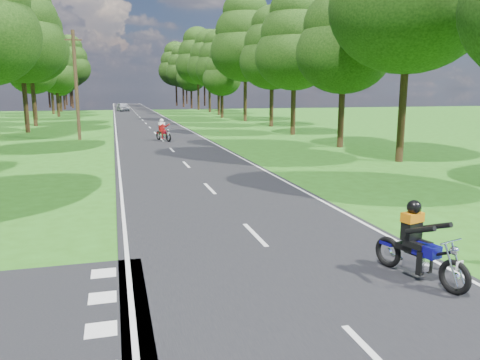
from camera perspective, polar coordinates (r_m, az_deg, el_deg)
name	(u,v)px	position (r m, az deg, el deg)	size (l,w,h in m)	color
ground	(281,262)	(10.59, 5.02, -9.93)	(160.00, 160.00, 0.00)	#275A14
main_road	(143,120)	(59.49, -11.80, 7.17)	(7.00, 140.00, 0.02)	black
road_markings	(142,121)	(57.62, -11.82, 7.06)	(7.40, 140.00, 0.01)	silver
treeline	(146,57)	(69.65, -11.38, 14.51)	(40.00, 115.35, 14.78)	black
telegraph_pole	(76,85)	(37.36, -19.34, 10.87)	(1.20, 0.26, 8.00)	#382616
rider_near_blue	(421,241)	(10.00, 21.16, -6.97)	(0.64, 1.92, 1.60)	#0F0B7B
rider_far_red	(163,130)	(35.00, -9.34, 6.05)	(0.65, 1.94, 1.62)	#AD0D21
distant_car	(123,107)	(84.65, -14.10, 8.65)	(1.71, 4.24, 1.45)	silver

